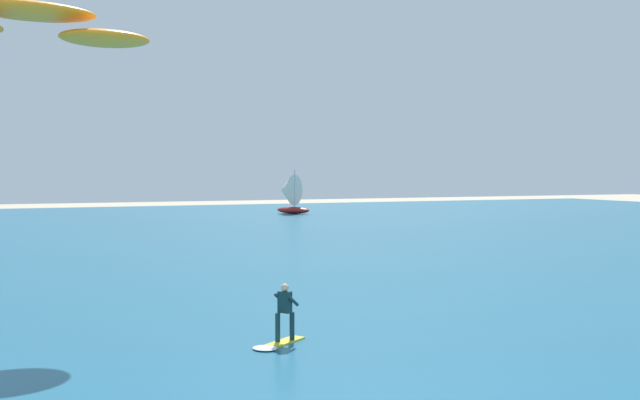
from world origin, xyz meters
name	(u,v)px	position (x,y,z in m)	size (l,w,h in m)	color
ocean	(158,235)	(0.00, 49.41, 0.05)	(160.00, 90.00, 0.10)	#1E607F
kitesurfer	(281,322)	(-2.86, 12.65, 0.70)	(1.92, 1.60, 1.67)	yellow
kite	(31,24)	(-9.16, 17.84, 9.46)	(7.48, 3.06, 1.10)	orange
sailboat_leading	(289,193)	(18.38, 70.82, 2.38)	(4.26, 4.46, 4.97)	maroon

